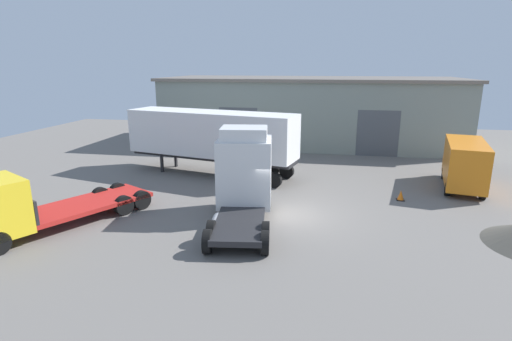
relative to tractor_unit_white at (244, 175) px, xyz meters
name	(u,v)px	position (x,y,z in m)	size (l,w,h in m)	color
ground_plane	(286,215)	(1.95, 0.36, -1.99)	(60.00, 60.00, 0.00)	slate
warehouse_building	(310,111)	(1.95, 19.10, 0.96)	(25.78, 9.98, 5.88)	gray
tractor_unit_white	(244,175)	(0.00, 0.00, 0.00)	(3.30, 6.36, 4.22)	silver
container_trailer_blue	(212,135)	(-3.58, 6.80, 0.63)	(11.44, 4.95, 4.11)	silver
delivery_van_orange	(464,163)	(11.60, 6.75, -0.51)	(3.01, 5.60, 2.74)	orange
flatbed_truck_yellow	(25,206)	(-8.48, -3.88, -0.71)	(5.73, 7.76, 2.67)	yellow
traffic_cone	(401,196)	(7.72, 3.69, -1.74)	(0.40, 0.40, 0.55)	black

